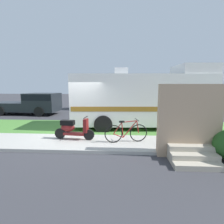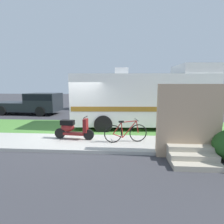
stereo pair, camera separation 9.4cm
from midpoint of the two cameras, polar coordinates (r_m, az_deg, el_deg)
name	(u,v)px [view 1 (the left image)]	position (r m, az deg, el deg)	size (l,w,h in m)	color
ground_plane	(75,136)	(8.60, -12.14, -7.46)	(80.00, 80.00, 0.00)	#38383D
sidewalk	(67,142)	(7.48, -14.64, -9.52)	(24.00, 2.00, 0.12)	#ADAAA3
grass_strip	(82,127)	(9.99, -9.85, -4.89)	(24.00, 3.40, 0.08)	#4C8438
motorhome_rv	(143,99)	(9.78, 9.76, 4.20)	(7.44, 2.81, 3.41)	silver
scooter	(73,129)	(7.54, -12.96, -5.24)	(1.71, 0.51, 0.97)	black
bicycle	(126,132)	(7.02, 4.22, -6.63)	(1.69, 0.54, 0.91)	black
pickup_truck_near	(33,103)	(15.72, -24.41, 2.66)	(5.49, 2.36, 1.73)	#1E2328
pickup_truck_far	(98,100)	(17.40, -4.80, 3.91)	(5.04, 2.11, 1.73)	#B7B29E
porch_steps	(190,129)	(6.20, 23.48, -5.04)	(2.00, 1.26, 2.40)	#B2A893
bottle_green	(195,139)	(7.83, 25.06, -7.94)	(0.07, 0.07, 0.26)	#19722D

